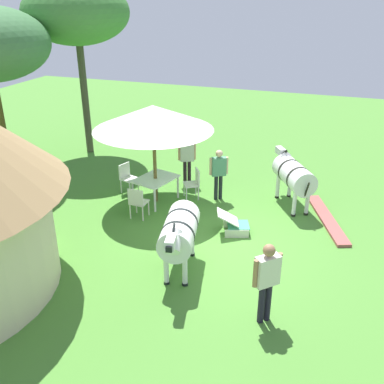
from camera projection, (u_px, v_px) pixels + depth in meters
ground_plane at (215, 242)px, 10.90m from camera, size 36.00×36.00×0.00m
shade_umbrella at (153, 118)px, 11.96m from camera, size 3.35×3.35×2.87m
patio_dining_table at (155, 181)px, 12.75m from camera, size 1.42×1.21×0.74m
patio_chair_east_end at (138, 201)px, 11.83m from camera, size 0.43×0.45×0.90m
patio_chair_west_end at (194, 182)px, 13.01m from camera, size 0.59×0.59×0.90m
patio_chair_near_lawn at (127, 176)px, 13.41m from camera, size 0.54×0.53×0.90m
guest_beside_umbrella at (219, 170)px, 12.76m from camera, size 0.37×0.50×1.54m
guest_behind_table at (187, 156)px, 13.80m from camera, size 0.37×0.51×1.57m
standing_watcher at (267, 276)px, 7.93m from camera, size 0.47×0.47×1.67m
striped_lounge_chair at (234, 224)px, 11.24m from camera, size 0.77×0.94×0.61m
zebra_nearest_camera at (293, 175)px, 12.38m from camera, size 2.01×1.43×1.49m
zebra_by_umbrella at (179, 232)px, 9.42m from camera, size 2.19×1.01×1.51m
acacia_tree_right_background at (76, 13)px, 14.89m from camera, size 3.63×3.63×6.08m
brick_patio_kerb at (327, 219)px, 11.93m from camera, size 2.75×1.33×0.08m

